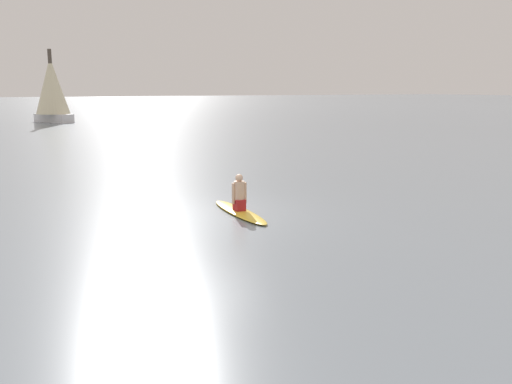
# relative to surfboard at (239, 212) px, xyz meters

# --- Properties ---
(ground_plane) EXTENTS (400.00, 400.00, 0.00)m
(ground_plane) POSITION_rel_surfboard_xyz_m (-0.14, -0.64, -0.05)
(ground_plane) COLOR gray
(surfboard) EXTENTS (3.36, 0.71, 0.09)m
(surfboard) POSITION_rel_surfboard_xyz_m (0.00, 0.00, 0.00)
(surfboard) COLOR gold
(surfboard) RESTS_ON ground
(person_paddler) EXTENTS (0.35, 0.45, 1.02)m
(person_paddler) POSITION_rel_surfboard_xyz_m (0.00, 0.00, 0.51)
(person_paddler) COLOR #A51E23
(person_paddler) RESTS_ON surfboard
(sailboat_near_left) EXTENTS (4.78, 4.43, 7.14)m
(sailboat_near_left) POSITION_rel_surfboard_xyz_m (-45.12, 0.49, 3.31)
(sailboat_near_left) COLOR silver
(sailboat_near_left) RESTS_ON ground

